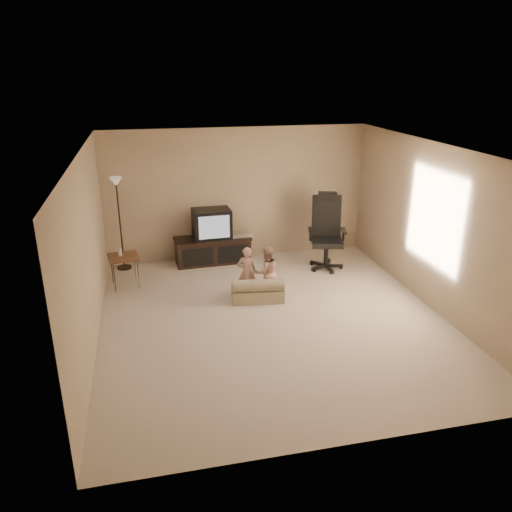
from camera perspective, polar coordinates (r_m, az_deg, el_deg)
The scene contains 9 objects.
floor at distance 7.51m, azimuth 1.87°, elevation -7.14°, with size 5.50×5.50×0.00m, color beige.
room_shell at distance 6.94m, azimuth 2.02°, elevation 4.02°, with size 5.50×5.50×5.50m.
tv_stand at distance 9.50m, azimuth -4.96°, elevation 1.76°, with size 1.48×0.60×1.05m.
office_chair at distance 9.31m, azimuth 8.02°, elevation 1.65°, with size 0.78×0.81×1.40m.
side_table at distance 8.68m, azimuth -14.93°, elevation -0.12°, with size 0.55×0.55×0.73m.
floor_lamp at distance 9.26m, azimuth -15.50°, elevation 5.85°, with size 0.27×0.27×1.71m.
child_sofa at distance 8.00m, azimuth 0.21°, elevation -4.01°, with size 0.87×0.56×0.40m.
toddler_left at distance 8.03m, azimuth -1.06°, elevation -1.87°, with size 0.31×0.23×0.85m, color tan.
toddler_right at distance 8.02m, azimuth 1.20°, elevation -1.83°, with size 0.42×0.23×0.87m, color tan.
Camera 1 is at (-1.70, -6.42, 3.51)m, focal length 35.00 mm.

